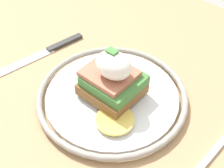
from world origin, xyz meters
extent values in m
cube|color=tan|center=(0.00, 0.00, 0.73)|extent=(0.80, 0.69, 0.03)
cylinder|color=tan|center=(0.34, -0.28, 0.36)|extent=(0.06, 0.06, 0.71)
cylinder|color=silver|center=(-0.04, 0.03, 0.75)|extent=(0.21, 0.21, 0.01)
torus|color=gray|center=(-0.04, 0.03, 0.75)|extent=(0.24, 0.24, 0.01)
cube|color=brown|center=(-0.04, 0.03, 0.77)|extent=(0.09, 0.08, 0.02)
cube|color=#427A38|center=(-0.04, 0.03, 0.78)|extent=(0.08, 0.08, 0.02)
cube|color=#AD664C|center=(-0.03, 0.03, 0.80)|extent=(0.08, 0.07, 0.01)
ellipsoid|color=white|center=(-0.04, 0.03, 0.82)|extent=(0.06, 0.04, 0.04)
cylinder|color=#E5C656|center=(-0.08, 0.07, 0.76)|extent=(0.06, 0.06, 0.00)
cube|color=#47843D|center=(-0.04, 0.03, 0.84)|extent=(0.02, 0.01, 0.00)
cube|color=silver|center=(-0.21, 0.01, 0.74)|extent=(0.01, 0.11, 0.00)
cube|color=#2D2D2D|center=(0.13, -0.02, 0.74)|extent=(0.03, 0.08, 0.01)
cube|color=silver|center=(0.14, 0.06, 0.74)|extent=(0.04, 0.11, 0.00)
camera|label=1|loc=(-0.26, 0.29, 1.12)|focal=50.00mm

